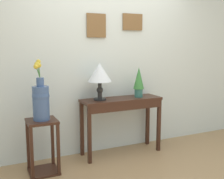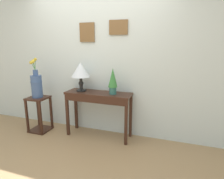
{
  "view_description": "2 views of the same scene",
  "coord_description": "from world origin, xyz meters",
  "px_view_note": "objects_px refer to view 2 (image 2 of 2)",
  "views": [
    {
      "loc": [
        -1.58,
        -2.22,
        1.49
      ],
      "look_at": [
        -0.07,
        1.03,
        0.94
      ],
      "focal_mm": 43.95,
      "sensor_mm": 36.0,
      "label": 1
    },
    {
      "loc": [
        1.35,
        -1.77,
        1.59
      ],
      "look_at": [
        0.35,
        1.11,
        0.86
      ],
      "focal_mm": 30.71,
      "sensor_mm": 36.0,
      "label": 2
    }
  ],
  "objects_px": {
    "table_lamp": "(81,71)",
    "flower_vase_tall": "(36,84)",
    "potted_plant_on_console": "(113,80)",
    "console_table": "(98,100)",
    "pedestal_stand_left": "(39,114)"
  },
  "relations": [
    {
      "from": "console_table",
      "to": "potted_plant_on_console",
      "type": "bearing_deg",
      "value": 0.77
    },
    {
      "from": "pedestal_stand_left",
      "to": "flower_vase_tall",
      "type": "height_order",
      "value": "flower_vase_tall"
    },
    {
      "from": "table_lamp",
      "to": "flower_vase_tall",
      "type": "bearing_deg",
      "value": -168.51
    },
    {
      "from": "console_table",
      "to": "table_lamp",
      "type": "bearing_deg",
      "value": 176.12
    },
    {
      "from": "console_table",
      "to": "pedestal_stand_left",
      "type": "relative_size",
      "value": 1.73
    },
    {
      "from": "table_lamp",
      "to": "pedestal_stand_left",
      "type": "height_order",
      "value": "table_lamp"
    },
    {
      "from": "console_table",
      "to": "pedestal_stand_left",
      "type": "bearing_deg",
      "value": -172.83
    },
    {
      "from": "pedestal_stand_left",
      "to": "console_table",
      "type": "bearing_deg",
      "value": 7.17
    },
    {
      "from": "pedestal_stand_left",
      "to": "flower_vase_tall",
      "type": "xyz_separation_m",
      "value": [
        -0.0,
        -0.0,
        0.57
      ]
    },
    {
      "from": "console_table",
      "to": "pedestal_stand_left",
      "type": "xyz_separation_m",
      "value": [
        -1.12,
        -0.14,
        -0.34
      ]
    },
    {
      "from": "console_table",
      "to": "table_lamp",
      "type": "distance_m",
      "value": 0.58
    },
    {
      "from": "potted_plant_on_console",
      "to": "table_lamp",
      "type": "bearing_deg",
      "value": 178.22
    },
    {
      "from": "table_lamp",
      "to": "potted_plant_on_console",
      "type": "bearing_deg",
      "value": -1.78
    },
    {
      "from": "table_lamp",
      "to": "console_table",
      "type": "bearing_deg",
      "value": -3.88
    },
    {
      "from": "console_table",
      "to": "potted_plant_on_console",
      "type": "relative_size",
      "value": 2.65
    }
  ]
}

